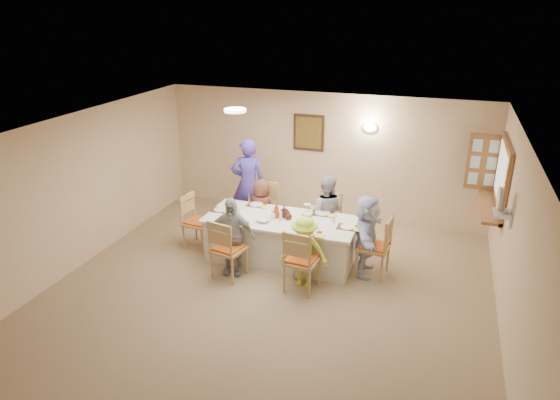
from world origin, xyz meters
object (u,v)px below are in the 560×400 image
(chair_front_left, at_px, (229,248))
(diner_front_left, at_px, (231,236))
(chair_back_left, at_px, (264,211))
(chair_front_right, at_px, (302,259))
(diner_back_right, at_px, (326,212))
(condiment_ketchup, at_px, (276,210))
(desk_fan, at_px, (502,203))
(chair_left_end, at_px, (198,221))
(serving_hatch, at_px, (503,177))
(caregiver, at_px, (248,183))
(diner_front_right, at_px, (304,252))
(diner_back_left, at_px, (262,209))
(chair_back_right, at_px, (327,221))
(diner_right_end, at_px, (366,235))
(chair_right_end, at_px, (374,246))
(dining_table, at_px, (281,239))

(chair_front_left, distance_m, diner_front_left, 0.19)
(chair_back_left, relative_size, chair_front_right, 0.98)
(chair_front_right, bearing_deg, diner_back_right, -84.71)
(chair_front_right, bearing_deg, condiment_ketchup, -44.59)
(desk_fan, bearing_deg, chair_back_left, 164.58)
(chair_left_end, bearing_deg, diner_back_right, -65.97)
(serving_hatch, height_order, chair_front_left, serving_hatch)
(caregiver, bearing_deg, chair_front_left, 79.04)
(diner_front_right, xyz_separation_m, condiment_ketchup, (-0.69, 0.70, 0.32))
(chair_left_end, height_order, diner_back_left, diner_back_left)
(chair_back_right, relative_size, chair_front_right, 0.91)
(chair_left_end, xyz_separation_m, condiment_ketchup, (1.46, 0.02, 0.40))
(condiment_ketchup, bearing_deg, diner_back_left, 127.66)
(chair_front_left, relative_size, diner_right_end, 0.76)
(desk_fan, distance_m, condiment_ketchup, 3.42)
(chair_back_left, xyz_separation_m, condiment_ketchup, (0.51, -0.78, 0.38))
(chair_front_right, height_order, diner_front_left, diner_front_left)
(diner_back_right, height_order, condiment_ketchup, diner_back_right)
(chair_front_left, distance_m, diner_front_right, 1.21)
(chair_back_left, height_order, diner_back_right, diner_back_right)
(chair_right_end, relative_size, diner_back_right, 0.74)
(diner_front_right, relative_size, diner_right_end, 0.86)
(chair_left_end, bearing_deg, chair_front_right, -103.93)
(chair_back_right, bearing_deg, chair_back_left, -173.99)
(chair_front_left, height_order, chair_right_end, chair_front_left)
(chair_back_right, relative_size, diner_front_left, 0.72)
(chair_left_end, relative_size, diner_front_right, 0.85)
(chair_right_end, bearing_deg, dining_table, -83.72)
(diner_back_right, bearing_deg, chair_left_end, 13.36)
(diner_front_right, bearing_deg, chair_right_end, 31.49)
(chair_front_left, height_order, diner_front_left, diner_front_left)
(dining_table, bearing_deg, desk_fan, -4.62)
(diner_front_right, height_order, diner_right_end, diner_right_end)
(dining_table, height_order, diner_front_right, diner_front_right)
(condiment_ketchup, bearing_deg, chair_back_right, 48.78)
(diner_front_left, bearing_deg, diner_back_left, 80.60)
(chair_back_left, distance_m, diner_front_left, 1.49)
(chair_right_end, height_order, diner_back_right, diner_back_right)
(chair_front_left, bearing_deg, desk_fan, -161.07)
(chair_back_right, xyz_separation_m, diner_right_end, (0.82, -0.80, 0.20))
(caregiver, bearing_deg, diner_back_left, 109.80)
(serving_hatch, height_order, chair_back_left, serving_hatch)
(chair_front_right, bearing_deg, diner_front_right, -84.71)
(desk_fan, relative_size, condiment_ketchup, 1.18)
(chair_front_right, bearing_deg, chair_back_left, -47.84)
(diner_right_end, bearing_deg, chair_front_right, 130.34)
(chair_front_left, relative_size, chair_right_end, 1.00)
(chair_back_left, relative_size, diner_back_right, 0.74)
(chair_right_end, bearing_deg, desk_fan, 87.50)
(chair_right_end, bearing_deg, diner_back_right, -119.32)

